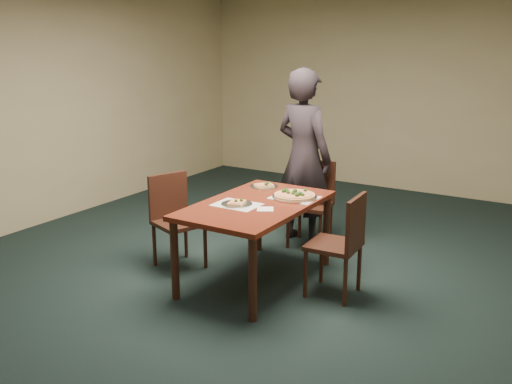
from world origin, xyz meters
The scene contains 13 objects.
ground centered at (0.00, 0.00, 0.00)m, with size 8.00×8.00×0.00m, color black.
room_shell centered at (0.00, 0.00, 1.74)m, with size 8.00×8.00×8.00m.
dining_table centered at (0.11, 0.02, 0.66)m, with size 0.90×1.50×0.75m.
chair_far centered at (0.11, 1.20, 0.52)m, with size 0.46×0.46×0.91m.
chair_left centered at (-0.77, -0.06, 0.52)m, with size 0.54×0.54×0.91m.
chair_right centered at (0.91, 0.13, 0.52)m, with size 0.44×0.44×0.91m.
diner centered at (-0.02, 1.23, 0.95)m, with size 0.69×0.45×1.89m, color black.
placemat_main centered at (0.33, 0.35, 0.75)m, with size 0.42×0.32×0.00m, color white.
placemat_near centered at (0.00, -0.12, 0.75)m, with size 0.40×0.30×0.00m, color white.
pizza_pan centered at (0.33, 0.35, 0.77)m, with size 0.42×0.42×0.07m.
slice_plate_near centered at (0.00, -0.12, 0.76)m, with size 0.28×0.28×0.05m.
slice_plate_far centered at (-0.12, 0.55, 0.76)m, with size 0.28×0.28×0.06m.
napkin centered at (0.29, -0.12, 0.75)m, with size 0.14×0.14×0.01m, color white.
Camera 1 is at (2.67, -4.18, 2.17)m, focal length 40.00 mm.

